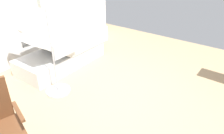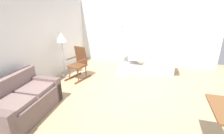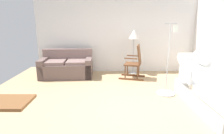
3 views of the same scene
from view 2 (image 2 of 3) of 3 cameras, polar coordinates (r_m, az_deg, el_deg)
ground_plane at (r=4.60m, az=6.66°, el=-8.86°), size 6.65×6.65×0.00m
back_wall at (r=5.26m, az=-23.53°, el=8.98°), size 5.47×0.10×2.70m
side_wall at (r=6.75m, az=11.19°, el=12.35°), size 0.10×5.52×2.70m
hospital_bed at (r=6.15m, az=11.80°, el=1.63°), size 1.06×2.09×1.12m
couch at (r=4.03m, az=-28.63°, el=-10.85°), size 1.64×0.93×0.85m
rocking_chair at (r=5.39m, az=-11.50°, el=1.17°), size 0.86×0.66×1.05m
floor_lamp at (r=5.51m, az=-17.09°, el=8.89°), size 0.34×0.34×1.48m
overbed_table at (r=3.04m, az=34.31°, el=-17.50°), size 0.84×0.41×0.84m
iv_pole at (r=5.59m, az=3.25°, el=-0.54°), size 0.44×0.44×1.69m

